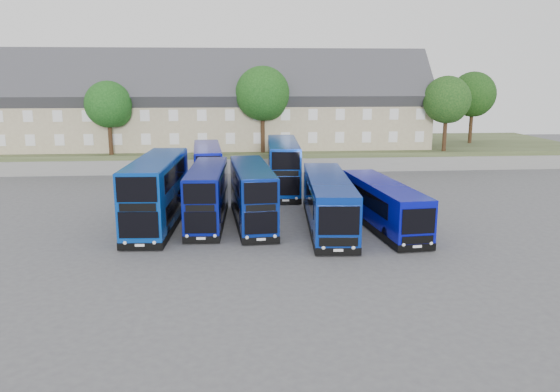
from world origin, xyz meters
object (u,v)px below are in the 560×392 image
(tree_far, at_px, (474,96))
(tree_east, at_px, (448,102))
(tree_west, at_px, (110,106))
(coach_east_a, at_px, (328,203))
(tree_mid, at_px, (264,96))
(dd_front_left, at_px, (157,193))
(dd_front_mid, at_px, (207,196))

(tree_far, bearing_deg, tree_east, -130.60)
(tree_west, xyz_separation_m, tree_east, (36.00, 0.00, 0.34))
(coach_east_a, bearing_deg, tree_mid, 101.46)
(dd_front_left, height_order, tree_east, tree_east)
(dd_front_left, bearing_deg, tree_far, 42.86)
(tree_east, bearing_deg, tree_far, 49.40)
(coach_east_a, height_order, tree_far, tree_far)
(tree_mid, distance_m, tree_east, 20.02)
(tree_mid, xyz_separation_m, tree_far, (26.00, 6.50, -0.34))
(dd_front_mid, xyz_separation_m, coach_east_a, (8.14, -1.66, -0.24))
(tree_mid, bearing_deg, dd_front_left, -110.99)
(coach_east_a, relative_size, tree_far, 1.47)
(dd_front_mid, bearing_deg, coach_east_a, -9.10)
(dd_front_left, distance_m, tree_mid, 24.38)
(coach_east_a, xyz_separation_m, tree_far, (22.97, 30.00, 6.04))
(dd_front_mid, xyz_separation_m, tree_west, (-10.89, 21.33, 5.12))
(tree_east, bearing_deg, dd_front_mid, -139.65)
(coach_east_a, bearing_deg, dd_front_mid, 172.57)
(coach_east_a, bearing_deg, dd_front_left, 177.24)
(tree_far, bearing_deg, dd_front_left, -140.32)
(dd_front_left, relative_size, tree_far, 1.35)
(dd_front_mid, relative_size, coach_east_a, 0.79)
(tree_west, distance_m, tree_mid, 16.04)
(dd_front_left, distance_m, tree_east, 36.12)
(dd_front_mid, xyz_separation_m, tree_far, (31.11, 28.33, 5.79))
(dd_front_left, xyz_separation_m, tree_far, (34.48, 28.61, 5.46))
(dd_front_left, distance_m, tree_west, 23.38)
(tree_west, height_order, tree_mid, tree_mid)
(coach_east_a, bearing_deg, tree_east, 57.68)
(dd_front_left, distance_m, coach_east_a, 11.61)
(dd_front_mid, bearing_deg, tree_mid, 79.26)
(tree_mid, height_order, tree_far, tree_mid)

